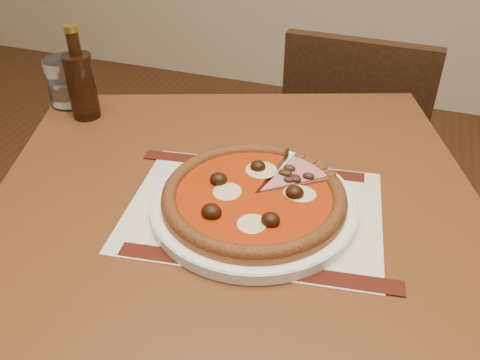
% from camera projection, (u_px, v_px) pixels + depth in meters
% --- Properties ---
extents(table, '(1.03, 1.03, 0.75)m').
position_uv_depth(table, '(236.00, 248.00, 0.88)').
color(table, brown).
rests_on(table, ground).
extents(chair_far, '(0.40, 0.40, 0.82)m').
position_uv_depth(chair_far, '(353.00, 144.00, 1.51)').
color(chair_far, black).
rests_on(chair_far, ground).
extents(placemat, '(0.43, 0.34, 0.00)m').
position_uv_depth(placemat, '(254.00, 211.00, 0.80)').
color(placemat, beige).
rests_on(placemat, table).
extents(plate, '(0.32, 0.32, 0.02)m').
position_uv_depth(plate, '(254.00, 206.00, 0.80)').
color(plate, white).
rests_on(plate, placemat).
extents(pizza, '(0.29, 0.29, 0.04)m').
position_uv_depth(pizza, '(254.00, 196.00, 0.78)').
color(pizza, brown).
rests_on(pizza, plate).
extents(ham_slice, '(0.11, 0.13, 0.02)m').
position_uv_depth(ham_slice, '(302.00, 178.00, 0.83)').
color(ham_slice, brown).
rests_on(ham_slice, plate).
extents(water_glass, '(0.11, 0.11, 0.10)m').
position_uv_depth(water_glass, '(67.00, 82.00, 1.08)').
color(water_glass, white).
rests_on(water_glass, table).
extents(bottle, '(0.06, 0.06, 0.19)m').
position_uv_depth(bottle, '(81.00, 83.00, 1.02)').
color(bottle, '#32190C').
rests_on(bottle, table).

